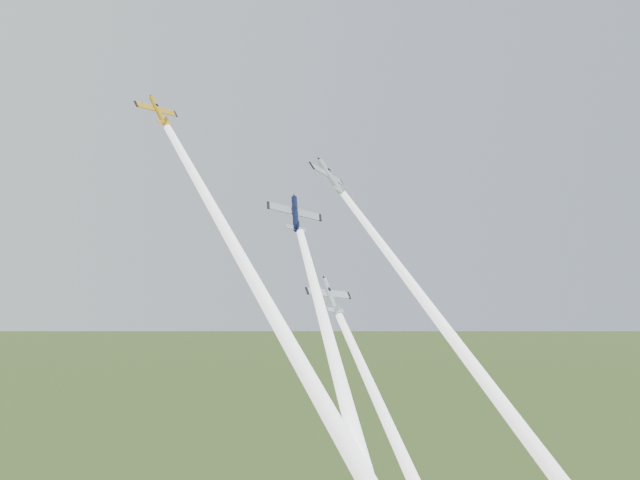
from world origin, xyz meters
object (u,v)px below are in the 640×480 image
at_px(plane_navy, 295,213).
at_px(plane_yellow, 158,110).
at_px(plane_silver_low, 330,295).
at_px(plane_silver_right, 330,176).

bearing_deg(plane_navy, plane_yellow, 161.73).
relative_size(plane_yellow, plane_navy, 0.85).
bearing_deg(plane_silver_low, plane_navy, 131.06).
distance_m(plane_yellow, plane_silver_right, 28.34).
xyz_separation_m(plane_navy, plane_silver_low, (2.78, -3.88, -10.69)).
bearing_deg(plane_yellow, plane_silver_right, -13.16).
distance_m(plane_navy, plane_silver_right, 16.90).
distance_m(plane_navy, plane_silver_low, 11.71).
distance_m(plane_silver_right, plane_silver_low, 23.62).
height_order(plane_silver_right, plane_silver_low, plane_silver_right).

